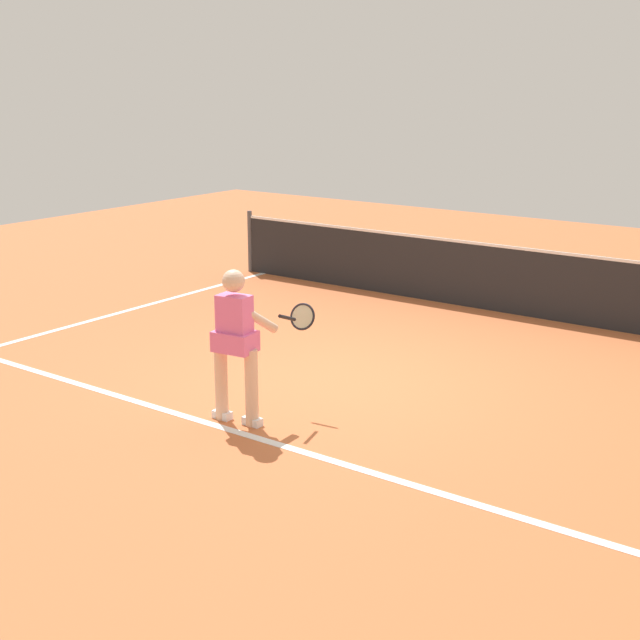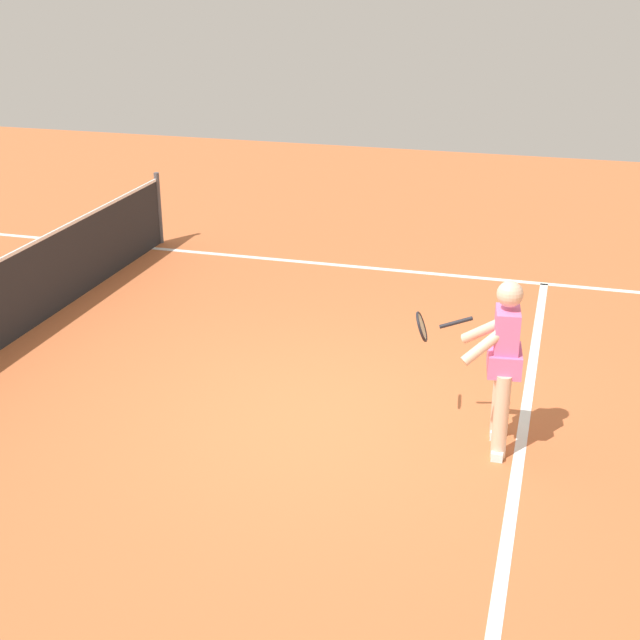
# 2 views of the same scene
# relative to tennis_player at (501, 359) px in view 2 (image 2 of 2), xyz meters

# --- Properties ---
(ground_plane) EXTENTS (25.01, 25.01, 0.00)m
(ground_plane) POSITION_rel_tennis_player_xyz_m (0.13, 1.59, -0.85)
(ground_plane) COLOR #C66638
(service_line_marking) EXTENTS (8.57, 0.10, 0.01)m
(service_line_marking) POSITION_rel_tennis_player_xyz_m (0.13, -0.23, -0.84)
(service_line_marking) COLOR white
(service_line_marking) RESTS_ON ground
(sideline_right_marking) EXTENTS (0.10, 17.24, 0.01)m
(sideline_right_marking) POSITION_rel_tennis_player_xyz_m (4.41, 1.59, -0.84)
(sideline_right_marking) COLOR white
(sideline_right_marking) RESTS_ON ground
(tennis_player) EXTENTS (0.73, 1.00, 1.55)m
(tennis_player) POSITION_rel_tennis_player_xyz_m (0.00, 0.00, 0.00)
(tennis_player) COLOR beige
(tennis_player) RESTS_ON ground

